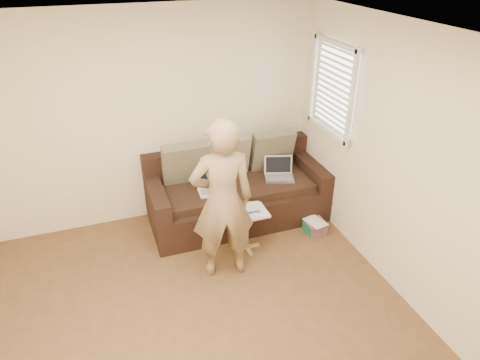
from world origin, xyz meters
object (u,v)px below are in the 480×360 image
(drinking_glass, at_px, (231,208))
(laptop_silver, at_px, (280,179))
(striped_box, at_px, (315,227))
(sofa, at_px, (237,190))
(side_table, at_px, (247,230))
(laptop_white, at_px, (212,192))
(person, at_px, (222,201))

(drinking_glass, bearing_deg, laptop_silver, 30.77)
(laptop_silver, relative_size, striped_box, 1.47)
(sofa, height_order, side_table, sofa)
(sofa, height_order, drinking_glass, sofa)
(sofa, relative_size, laptop_silver, 6.09)
(striped_box, bearing_deg, sofa, 142.31)
(sofa, distance_m, laptop_white, 0.39)
(person, height_order, striped_box, person)
(person, bearing_deg, laptop_silver, -134.27)
(laptop_silver, xyz_separation_m, side_table, (-0.65, -0.54, -0.27))
(laptop_white, height_order, striped_box, laptop_white)
(sofa, bearing_deg, laptop_silver, -8.79)
(laptop_white, height_order, person, person)
(sofa, distance_m, laptop_silver, 0.55)
(striped_box, bearing_deg, laptop_silver, 115.87)
(laptop_silver, xyz_separation_m, person, (-1.02, -0.82, 0.37))
(laptop_white, relative_size, side_table, 0.64)
(laptop_white, bearing_deg, side_table, -60.43)
(sofa, distance_m, side_table, 0.66)
(person, distance_m, drinking_glass, 0.51)
(side_table, distance_m, striped_box, 0.92)
(person, xyz_separation_m, drinking_glass, (0.20, 0.34, -0.33))
(laptop_silver, height_order, person, person)
(person, xyz_separation_m, side_table, (0.37, 0.28, -0.64))
(side_table, height_order, striped_box, side_table)
(laptop_white, distance_m, drinking_glass, 0.46)
(person, bearing_deg, sofa, -111.04)
(drinking_glass, bearing_deg, striped_box, -2.42)
(side_table, bearing_deg, person, -142.69)
(sofa, bearing_deg, person, -117.72)
(person, relative_size, drinking_glass, 14.78)
(sofa, height_order, laptop_white, sofa)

